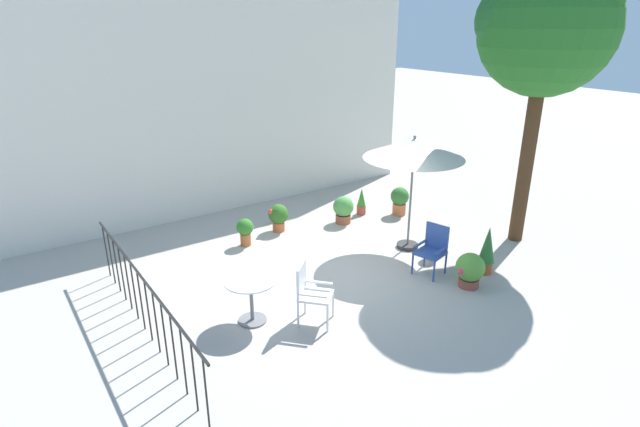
{
  "coord_description": "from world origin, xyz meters",
  "views": [
    {
      "loc": [
        -5.02,
        -6.74,
        4.45
      ],
      "look_at": [
        0.0,
        0.47,
        1.04
      ],
      "focal_mm": 28.32,
      "sensor_mm": 36.0,
      "label": 1
    }
  ],
  "objects_px": {
    "patio_chair_0": "(433,247)",
    "potted_plant_4": "(245,230)",
    "potted_plant_3": "(361,202)",
    "potted_plant_1": "(400,199)",
    "patio_umbrella_0": "(414,149)",
    "potted_plant_2": "(278,216)",
    "patio_chair_1": "(310,290)",
    "cafe_table_0": "(251,292)",
    "potted_plant_0": "(487,249)",
    "potted_plant_6": "(434,244)",
    "potted_plant_7": "(343,209)",
    "shade_tree": "(547,28)",
    "potted_plant_5": "(470,269)"
  },
  "relations": [
    {
      "from": "potted_plant_4",
      "to": "shade_tree",
      "type": "bearing_deg",
      "value": -31.23
    },
    {
      "from": "cafe_table_0",
      "to": "potted_plant_0",
      "type": "bearing_deg",
      "value": -13.57
    },
    {
      "from": "potted_plant_0",
      "to": "potted_plant_7",
      "type": "height_order",
      "value": "potted_plant_0"
    },
    {
      "from": "patio_chair_1",
      "to": "potted_plant_1",
      "type": "bearing_deg",
      "value": 31.09
    },
    {
      "from": "potted_plant_0",
      "to": "potted_plant_7",
      "type": "bearing_deg",
      "value": 100.92
    },
    {
      "from": "potted_plant_3",
      "to": "patio_umbrella_0",
      "type": "bearing_deg",
      "value": -101.63
    },
    {
      "from": "patio_chair_1",
      "to": "cafe_table_0",
      "type": "bearing_deg",
      "value": 144.3
    },
    {
      "from": "potted_plant_0",
      "to": "potted_plant_4",
      "type": "height_order",
      "value": "potted_plant_0"
    },
    {
      "from": "cafe_table_0",
      "to": "potted_plant_7",
      "type": "relative_size",
      "value": 1.27
    },
    {
      "from": "patio_umbrella_0",
      "to": "patio_chair_0",
      "type": "relative_size",
      "value": 2.54
    },
    {
      "from": "potted_plant_6",
      "to": "potted_plant_1",
      "type": "bearing_deg",
      "value": 63.37
    },
    {
      "from": "shade_tree",
      "to": "potted_plant_2",
      "type": "distance_m",
      "value": 6.48
    },
    {
      "from": "patio_chair_0",
      "to": "potted_plant_7",
      "type": "xyz_separation_m",
      "value": [
        0.13,
        2.89,
        -0.17
      ]
    },
    {
      "from": "potted_plant_1",
      "to": "potted_plant_2",
      "type": "distance_m",
      "value": 3.02
    },
    {
      "from": "potted_plant_6",
      "to": "potted_plant_7",
      "type": "relative_size",
      "value": 0.82
    },
    {
      "from": "patio_chair_0",
      "to": "potted_plant_5",
      "type": "height_order",
      "value": "patio_chair_0"
    },
    {
      "from": "patio_chair_0",
      "to": "potted_plant_3",
      "type": "xyz_separation_m",
      "value": [
        0.82,
        3.07,
        -0.2
      ]
    },
    {
      "from": "patio_umbrella_0",
      "to": "potted_plant_3",
      "type": "bearing_deg",
      "value": 78.37
    },
    {
      "from": "shade_tree",
      "to": "potted_plant_6",
      "type": "relative_size",
      "value": 10.59
    },
    {
      "from": "patio_chair_0",
      "to": "potted_plant_2",
      "type": "bearing_deg",
      "value": 112.06
    },
    {
      "from": "shade_tree",
      "to": "potted_plant_4",
      "type": "bearing_deg",
      "value": 148.77
    },
    {
      "from": "cafe_table_0",
      "to": "potted_plant_0",
      "type": "height_order",
      "value": "potted_plant_0"
    },
    {
      "from": "patio_umbrella_0",
      "to": "patio_chair_1",
      "type": "height_order",
      "value": "patio_umbrella_0"
    },
    {
      "from": "cafe_table_0",
      "to": "potted_plant_1",
      "type": "xyz_separation_m",
      "value": [
        5.08,
        2.09,
        -0.13
      ]
    },
    {
      "from": "patio_chair_1",
      "to": "potted_plant_6",
      "type": "relative_size",
      "value": 1.87
    },
    {
      "from": "potted_plant_0",
      "to": "potted_plant_6",
      "type": "relative_size",
      "value": 1.76
    },
    {
      "from": "potted_plant_0",
      "to": "potted_plant_1",
      "type": "xyz_separation_m",
      "value": [
        0.76,
        3.13,
        -0.1
      ]
    },
    {
      "from": "shade_tree",
      "to": "potted_plant_1",
      "type": "bearing_deg",
      "value": 113.65
    },
    {
      "from": "cafe_table_0",
      "to": "patio_chair_1",
      "type": "distance_m",
      "value": 0.91
    },
    {
      "from": "potted_plant_3",
      "to": "potted_plant_7",
      "type": "xyz_separation_m",
      "value": [
        -0.69,
        -0.19,
        0.03
      ]
    },
    {
      "from": "potted_plant_3",
      "to": "potted_plant_6",
      "type": "xyz_separation_m",
      "value": [
        -0.33,
        -2.68,
        -0.03
      ]
    },
    {
      "from": "shade_tree",
      "to": "patio_chair_0",
      "type": "relative_size",
      "value": 5.99
    },
    {
      "from": "potted_plant_0",
      "to": "potted_plant_3",
      "type": "distance_m",
      "value": 3.67
    },
    {
      "from": "shade_tree",
      "to": "potted_plant_3",
      "type": "relative_size",
      "value": 8.44
    },
    {
      "from": "potted_plant_7",
      "to": "patio_chair_1",
      "type": "bearing_deg",
      "value": -134.44
    },
    {
      "from": "potted_plant_0",
      "to": "potted_plant_7",
      "type": "relative_size",
      "value": 1.45
    },
    {
      "from": "potted_plant_3",
      "to": "potted_plant_7",
      "type": "height_order",
      "value": "potted_plant_3"
    },
    {
      "from": "potted_plant_3",
      "to": "potted_plant_4",
      "type": "relative_size",
      "value": 1.12
    },
    {
      "from": "patio_chair_0",
      "to": "potted_plant_2",
      "type": "distance_m",
      "value": 3.59
    },
    {
      "from": "patio_chair_0",
      "to": "potted_plant_7",
      "type": "bearing_deg",
      "value": 87.38
    },
    {
      "from": "patio_chair_0",
      "to": "shade_tree",
      "type": "bearing_deg",
      "value": 1.25
    },
    {
      "from": "patio_chair_0",
      "to": "potted_plant_1",
      "type": "xyz_separation_m",
      "value": [
        1.57,
        2.54,
        -0.14
      ]
    },
    {
      "from": "cafe_table_0",
      "to": "potted_plant_7",
      "type": "distance_m",
      "value": 4.39
    },
    {
      "from": "patio_chair_0",
      "to": "potted_plant_4",
      "type": "distance_m",
      "value": 3.83
    },
    {
      "from": "potted_plant_1",
      "to": "potted_plant_3",
      "type": "xyz_separation_m",
      "value": [
        -0.74,
        0.53,
        -0.07
      ]
    },
    {
      "from": "patio_umbrella_0",
      "to": "patio_chair_1",
      "type": "distance_m",
      "value": 3.71
    },
    {
      "from": "patio_chair_1",
      "to": "potted_plant_0",
      "type": "height_order",
      "value": "patio_chair_1"
    },
    {
      "from": "potted_plant_6",
      "to": "cafe_table_0",
      "type": "bearing_deg",
      "value": 179.23
    },
    {
      "from": "patio_chair_0",
      "to": "potted_plant_4",
      "type": "relative_size",
      "value": 1.57
    },
    {
      "from": "patio_chair_0",
      "to": "patio_chair_1",
      "type": "xyz_separation_m",
      "value": [
        -2.78,
        -0.08,
        0.04
      ]
    }
  ]
}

